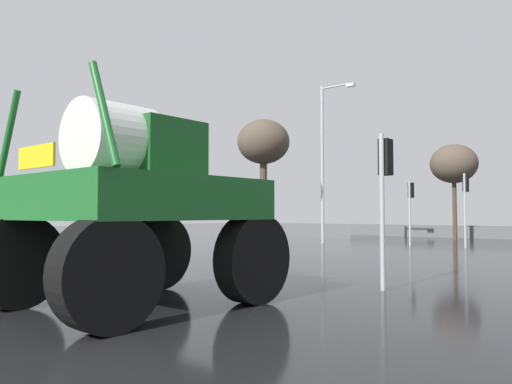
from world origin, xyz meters
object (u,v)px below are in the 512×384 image
traffic_signal_far_left (411,198)px  oversize_sprayer (137,203)px  traffic_signal_near_right (385,176)px  traffic_signal_far_right (466,194)px  bare_tree_left (263,144)px  bare_tree_far_center (454,164)px  streetlight_far_left (325,156)px  traffic_signal_near_left (168,188)px

traffic_signal_far_left → oversize_sprayer: bearing=-81.2°
oversize_sprayer → traffic_signal_far_left: (-3.28, 21.05, 0.67)m
traffic_signal_near_right → traffic_signal_far_right: 16.43m
traffic_signal_far_right → traffic_signal_near_right: bearing=-79.3°
traffic_signal_far_left → bare_tree_left: 8.70m
oversize_sprayer → bare_tree_left: bearing=32.2°
traffic_signal_far_left → traffic_signal_far_right: (2.93, -0.00, 0.19)m
traffic_signal_far_left → traffic_signal_far_right: traffic_signal_far_right is taller
traffic_signal_far_left → bare_tree_far_center: (0.09, 7.12, 2.44)m
traffic_signal_near_right → bare_tree_left: (-12.28, 10.97, 3.03)m
traffic_signal_near_right → streetlight_far_left: size_ratio=0.38×
traffic_signal_far_left → traffic_signal_near_right: bearing=-69.7°
traffic_signal_far_left → bare_tree_far_center: size_ratio=0.56×
traffic_signal_far_left → streetlight_far_left: (-4.70, -1.34, 2.60)m
traffic_signal_near_left → traffic_signal_near_right: bearing=-0.0°
traffic_signal_near_right → streetlight_far_left: streetlight_far_left is taller
oversize_sprayer → traffic_signal_near_right: bearing=-27.9°
streetlight_far_left → traffic_signal_near_right: bearing=-54.2°
traffic_signal_near_right → traffic_signal_far_left: 17.23m
traffic_signal_near_right → traffic_signal_far_left: bearing=110.3°
traffic_signal_near_left → bare_tree_far_center: 23.46m
bare_tree_left → bare_tree_far_center: (6.38, 12.30, -0.59)m
traffic_signal_far_left → bare_tree_left: bearing=-140.5°
streetlight_far_left → bare_tree_far_center: (4.79, 8.45, -0.17)m
traffic_signal_far_right → bare_tree_far_center: bare_tree_far_center is taller
oversize_sprayer → streetlight_far_left: size_ratio=0.53×
traffic_signal_near_left → traffic_signal_far_left: traffic_signal_far_left is taller
traffic_signal_far_right → bare_tree_far_center: size_ratio=0.60×
streetlight_far_left → traffic_signal_far_right: bearing=9.9°
traffic_signal_far_left → traffic_signal_near_left: bearing=-95.5°
traffic_signal_near_left → traffic_signal_near_right: size_ratio=0.99×
oversize_sprayer → streetlight_far_left: 21.52m
traffic_signal_far_right → bare_tree_left: bare_tree_left is taller
bare_tree_left → bare_tree_far_center: bearing=62.6°
oversize_sprayer → traffic_signal_near_left: (-4.82, 4.90, 0.63)m
traffic_signal_near_left → bare_tree_far_center: bare_tree_far_center is taller
traffic_signal_far_left → bare_tree_left: (-6.29, -5.18, 3.03)m
streetlight_far_left → bare_tree_far_center: 9.72m
oversize_sprayer → traffic_signal_far_left: size_ratio=1.40×
oversize_sprayer → traffic_signal_near_right: 5.64m
oversize_sprayer → bare_tree_left: (-9.57, 15.87, 3.70)m
oversize_sprayer → traffic_signal_near_left: bearing=45.6°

